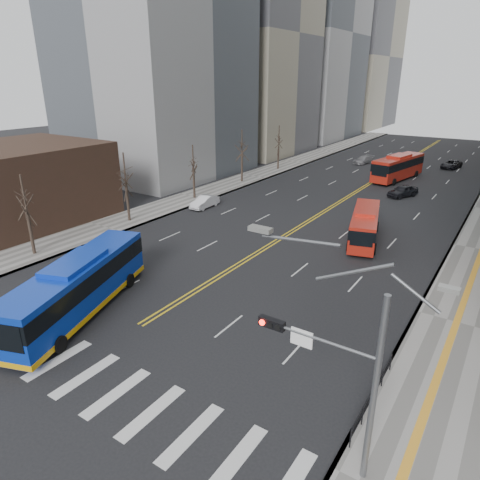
# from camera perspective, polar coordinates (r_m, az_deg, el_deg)

# --- Properties ---
(ground) EXTENTS (220.00, 220.00, 0.00)m
(ground) POSITION_cam_1_polar(r_m,az_deg,el_deg) (25.50, -21.55, -15.54)
(ground) COLOR black
(sidewalk_left) EXTENTS (5.00, 130.00, 0.15)m
(sidewalk_left) POSITION_cam_1_polar(r_m,az_deg,el_deg) (67.14, 1.79, 8.49)
(sidewalk_left) COLOR slate
(sidewalk_left) RESTS_ON ground
(crosswalk) EXTENTS (26.70, 4.00, 0.01)m
(crosswalk) POSITION_cam_1_polar(r_m,az_deg,el_deg) (25.50, -21.55, -15.53)
(crosswalk) COLOR silver
(crosswalk) RESTS_ON ground
(centerline) EXTENTS (0.55, 100.00, 0.01)m
(centerline) POSITION_cam_1_polar(r_m,az_deg,el_deg) (69.72, 18.01, 7.89)
(centerline) COLOR gold
(centerline) RESTS_ON ground
(office_towers) EXTENTS (83.00, 134.00, 58.00)m
(office_towers) POSITION_cam_1_polar(r_m,az_deg,el_deg) (81.80, 23.16, 26.04)
(office_towers) COLOR gray
(office_towers) RESTS_ON ground
(storefront) EXTENTS (14.00, 18.00, 8.00)m
(storefront) POSITION_cam_1_polar(r_m,az_deg,el_deg) (50.61, -28.62, 6.37)
(storefront) COLOR #332319
(storefront) RESTS_ON ground
(signal_mast) EXTENTS (5.37, 0.37, 9.39)m
(signal_mast) POSITION_cam_1_polar(r_m,az_deg,el_deg) (16.57, 12.86, -15.47)
(signal_mast) COLOR slate
(signal_mast) RESTS_ON ground
(pedestrian_railing) EXTENTS (0.06, 6.06, 1.02)m
(pedestrian_railing) POSITION_cam_1_polar(r_m,az_deg,el_deg) (21.98, 17.37, -18.84)
(pedestrian_railing) COLOR black
(pedestrian_railing) RESTS_ON sidewalk_right
(street_trees) EXTENTS (35.20, 47.20, 7.60)m
(street_trees) POSITION_cam_1_polar(r_m,az_deg,el_deg) (52.73, 4.50, 10.31)
(street_trees) COLOR black
(street_trees) RESTS_ON ground
(blue_bus) EXTENTS (7.00, 13.15, 3.76)m
(blue_bus) POSITION_cam_1_polar(r_m,az_deg,el_deg) (29.58, -20.80, -5.70)
(blue_bus) COLOR #0B31B2
(blue_bus) RESTS_ON ground
(red_bus_near) EXTENTS (4.69, 9.97, 3.12)m
(red_bus_near) POSITION_cam_1_polar(r_m,az_deg,el_deg) (41.62, 16.30, 2.16)
(red_bus_near) COLOR #B21F13
(red_bus_near) RESTS_ON ground
(red_bus_far) EXTENTS (4.87, 12.14, 3.74)m
(red_bus_far) POSITION_cam_1_polar(r_m,az_deg,el_deg) (68.98, 20.34, 9.25)
(red_bus_far) COLOR #B21F13
(red_bus_far) RESTS_ON ground
(car_white) EXTENTS (1.51, 4.24, 1.39)m
(car_white) POSITION_cam_1_polar(r_m,az_deg,el_deg) (50.94, -4.73, 5.09)
(car_white) COLOR silver
(car_white) RESTS_ON ground
(car_dark_mid) EXTENTS (3.52, 4.82, 1.53)m
(car_dark_mid) POSITION_cam_1_polar(r_m,az_deg,el_deg) (59.35, 20.88, 6.14)
(car_dark_mid) COLOR black
(car_dark_mid) RESTS_ON ground
(car_silver) EXTENTS (2.96, 4.96, 1.35)m
(car_silver) POSITION_cam_1_polar(r_m,az_deg,el_deg) (80.67, 16.12, 10.24)
(car_silver) COLOR gray
(car_silver) RESTS_ON ground
(car_dark_far) EXTENTS (3.16, 5.25, 1.36)m
(car_dark_far) POSITION_cam_1_polar(r_m,az_deg,el_deg) (81.76, 26.34, 9.04)
(car_dark_far) COLOR black
(car_dark_far) RESTS_ON ground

